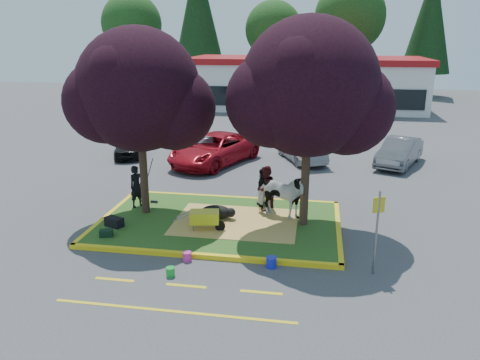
% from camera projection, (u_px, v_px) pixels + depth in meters
% --- Properties ---
extents(ground, '(90.00, 90.00, 0.00)m').
position_uv_depth(ground, '(219.00, 225.00, 16.29)').
color(ground, '#424244').
rests_on(ground, ground).
extents(median_island, '(8.00, 5.00, 0.15)m').
position_uv_depth(median_island, '(219.00, 223.00, 16.26)').
color(median_island, '#224D18').
rests_on(median_island, ground).
extents(curb_near, '(8.30, 0.16, 0.15)m').
position_uv_depth(curb_near, '(201.00, 256.00, 13.83)').
color(curb_near, yellow).
rests_on(curb_near, ground).
extents(curb_far, '(8.30, 0.16, 0.15)m').
position_uv_depth(curb_far, '(232.00, 198.00, 18.69)').
color(curb_far, yellow).
rests_on(curb_far, ground).
extents(curb_left, '(0.16, 5.30, 0.15)m').
position_uv_depth(curb_left, '(109.00, 216.00, 16.90)').
color(curb_left, yellow).
rests_on(curb_left, ground).
extents(curb_right, '(0.16, 5.30, 0.15)m').
position_uv_depth(curb_right, '(338.00, 230.00, 15.62)').
color(curb_right, yellow).
rests_on(curb_right, ground).
extents(straw_bedding, '(4.20, 3.00, 0.01)m').
position_uv_depth(straw_bedding, '(236.00, 222.00, 16.14)').
color(straw_bedding, '#DEB65B').
rests_on(straw_bedding, median_island).
extents(tree_purple_left, '(5.06, 4.20, 6.51)m').
position_uv_depth(tree_purple_left, '(139.00, 96.00, 15.78)').
color(tree_purple_left, black).
rests_on(tree_purple_left, median_island).
extents(tree_purple_right, '(5.30, 4.40, 6.82)m').
position_uv_depth(tree_purple_right, '(310.00, 94.00, 14.63)').
color(tree_purple_right, black).
rests_on(tree_purple_right, median_island).
extents(fire_lane_stripe_a, '(1.10, 0.12, 0.01)m').
position_uv_depth(fire_lane_stripe_a, '(115.00, 280.00, 12.65)').
color(fire_lane_stripe_a, yellow).
rests_on(fire_lane_stripe_a, ground).
extents(fire_lane_stripe_b, '(1.10, 0.12, 0.01)m').
position_uv_depth(fire_lane_stripe_b, '(186.00, 286.00, 12.33)').
color(fire_lane_stripe_b, yellow).
rests_on(fire_lane_stripe_b, ground).
extents(fire_lane_stripe_c, '(1.10, 0.12, 0.01)m').
position_uv_depth(fire_lane_stripe_c, '(261.00, 292.00, 12.02)').
color(fire_lane_stripe_c, yellow).
rests_on(fire_lane_stripe_c, ground).
extents(fire_lane_long, '(6.00, 0.10, 0.01)m').
position_uv_depth(fire_lane_long, '(172.00, 311.00, 11.20)').
color(fire_lane_long, yellow).
rests_on(fire_lane_long, ground).
extents(retail_building, '(20.40, 8.40, 4.40)m').
position_uv_depth(retail_building, '(306.00, 82.00, 41.64)').
color(retail_building, silver).
rests_on(retail_building, ground).
extents(treeline, '(46.58, 7.80, 14.63)m').
position_uv_depth(treeline, '(303.00, 20.00, 49.18)').
color(treeline, black).
rests_on(treeline, ground).
extents(cow, '(2.13, 1.46, 1.64)m').
position_uv_depth(cow, '(280.00, 196.00, 16.27)').
color(cow, white).
rests_on(cow, median_island).
extents(calf, '(1.19, 0.80, 0.48)m').
position_uv_depth(calf, '(216.00, 212.00, 16.39)').
color(calf, black).
rests_on(calf, median_island).
extents(handler, '(0.64, 0.69, 1.58)m').
position_uv_depth(handler, '(137.00, 186.00, 17.36)').
color(handler, black).
rests_on(handler, median_island).
extents(visitor_a, '(0.86, 0.97, 1.68)m').
position_uv_depth(visitor_a, '(266.00, 188.00, 16.97)').
color(visitor_a, '#3F1217').
rests_on(visitor_a, median_island).
extents(visitor_b, '(0.54, 0.88, 1.40)m').
position_uv_depth(visitor_b, '(262.00, 186.00, 17.64)').
color(visitor_b, black).
rests_on(visitor_b, median_island).
extents(wheelbarrow, '(1.71, 0.73, 0.64)m').
position_uv_depth(wheelbarrow, '(205.00, 217.00, 15.37)').
color(wheelbarrow, black).
rests_on(wheelbarrow, median_island).
extents(gear_bag_dark, '(0.69, 0.54, 0.31)m').
position_uv_depth(gear_bag_dark, '(114.00, 222.00, 15.73)').
color(gear_bag_dark, black).
rests_on(gear_bag_dark, median_island).
extents(gear_bag_green, '(0.47, 0.38, 0.22)m').
position_uv_depth(gear_bag_green, '(106.00, 233.00, 14.96)').
color(gear_bag_green, black).
rests_on(gear_bag_green, median_island).
extents(sign_post, '(0.32, 0.16, 2.42)m').
position_uv_depth(sign_post, '(377.00, 224.00, 12.53)').
color(sign_post, slate).
rests_on(sign_post, ground).
extents(bucket_green, '(0.24, 0.24, 0.26)m').
position_uv_depth(bucket_green, '(170.00, 272.00, 12.79)').
color(bucket_green, green).
rests_on(bucket_green, ground).
extents(bucket_pink, '(0.28, 0.28, 0.27)m').
position_uv_depth(bucket_pink, '(187.00, 256.00, 13.67)').
color(bucket_pink, '#D62F98').
rests_on(bucket_pink, ground).
extents(bucket_blue, '(0.34, 0.34, 0.32)m').
position_uv_depth(bucket_blue, '(271.00, 262.00, 13.27)').
color(bucket_blue, '#1923CA').
rests_on(bucket_blue, ground).
extents(car_black, '(2.48, 3.72, 1.18)m').
position_uv_depth(car_black, '(128.00, 145.00, 25.32)').
color(car_black, black).
rests_on(car_black, ground).
extents(car_silver, '(2.13, 3.99, 1.25)m').
position_uv_depth(car_silver, '(201.00, 145.00, 25.16)').
color(car_silver, '#A3A5AB').
rests_on(car_silver, ground).
extents(car_red, '(4.51, 6.06, 1.53)m').
position_uv_depth(car_red, '(214.00, 149.00, 23.74)').
color(car_red, '#A70D1A').
rests_on(car_red, ground).
extents(car_white, '(3.15, 4.39, 1.18)m').
position_uv_depth(car_white, '(303.00, 150.00, 24.39)').
color(car_white, silver).
rests_on(car_white, ground).
extents(car_grey, '(2.95, 4.38, 1.37)m').
position_uv_depth(car_grey, '(399.00, 152.00, 23.50)').
color(car_grey, '#505357').
rests_on(car_grey, ground).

